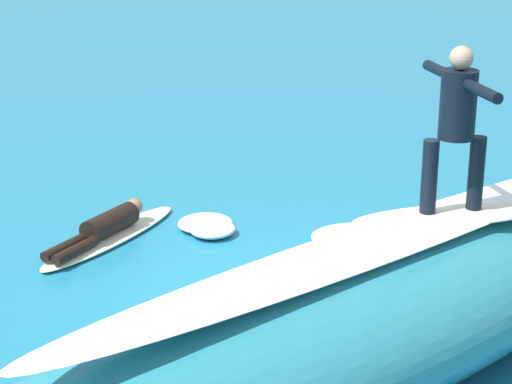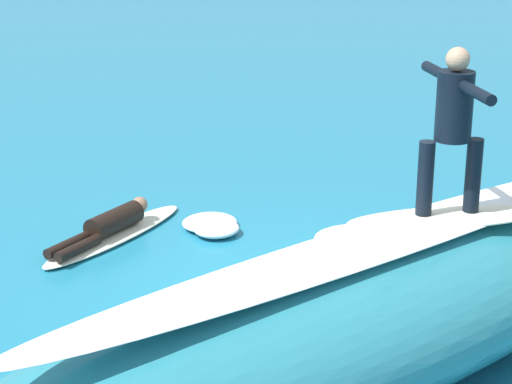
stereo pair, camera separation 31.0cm
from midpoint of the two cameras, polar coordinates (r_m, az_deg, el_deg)
ground_plane at (r=9.82m, az=2.68°, el=-6.71°), size 120.00×120.00×0.00m
wave_crest at (r=8.25m, az=8.02°, el=-7.37°), size 8.48×4.44×1.24m
wave_foam_lip at (r=7.98m, az=8.23°, el=-3.13°), size 6.90×2.76×0.08m
surfboard_riding at (r=8.66m, az=12.65°, el=-1.55°), size 1.96×0.86×0.10m
surfer_riding at (r=8.38m, az=13.11°, el=4.42°), size 0.60×1.43×1.52m
surfboard_paddling at (r=11.53m, az=-7.91°, el=-2.63°), size 2.27×1.88×0.08m
surfer_paddling at (r=11.38m, az=-8.36°, el=-2.03°), size 1.46×1.18×0.30m
foam_patch_near at (r=11.51m, az=-1.68°, el=-2.26°), size 0.79×0.78×0.17m
foam_patch_mid at (r=11.36m, az=6.76°, el=-2.72°), size 1.02×0.78×0.16m
foam_patch_far at (r=11.75m, az=-2.12°, el=-1.90°), size 0.94×0.93×0.14m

